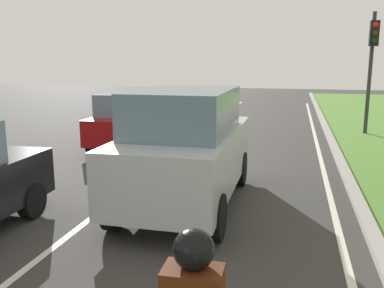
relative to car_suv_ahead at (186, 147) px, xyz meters
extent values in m
plane|color=#383533|center=(-0.79, 4.61, -1.17)|extent=(60.00, 60.00, 0.00)
cube|color=silver|center=(-1.49, 4.61, -1.16)|extent=(0.12, 32.00, 0.01)
cube|color=silver|center=(2.81, 4.61, -1.16)|extent=(0.12, 32.00, 0.01)
cube|color=#9E9B93|center=(3.31, 4.61, -1.11)|extent=(0.24, 48.00, 0.12)
cube|color=#B7BABF|center=(0.00, 0.04, -0.24)|extent=(1.92, 4.51, 1.10)
cube|color=slate|center=(0.00, -0.11, 0.71)|extent=(1.71, 2.71, 0.80)
cylinder|color=black|center=(-0.88, 1.57, -0.79)|extent=(0.22, 0.76, 0.76)
cylinder|color=black|center=(0.87, 1.57, -0.79)|extent=(0.22, 0.76, 0.76)
cylinder|color=black|center=(-0.87, -1.49, -0.79)|extent=(0.22, 0.76, 0.76)
cylinder|color=black|center=(0.88, -1.49, -0.79)|extent=(0.22, 0.76, 0.76)
cylinder|color=black|center=(-2.54, -1.35, -0.85)|extent=(0.24, 0.65, 0.64)
cube|color=maroon|center=(-3.12, 4.92, -0.47)|extent=(1.72, 3.73, 0.80)
cube|color=slate|center=(-3.12, 4.67, 0.27)|extent=(1.52, 1.93, 0.68)
cylinder|color=black|center=(-3.85, 6.19, -0.87)|extent=(0.23, 0.60, 0.60)
cylinder|color=black|center=(-2.34, 6.16, -0.87)|extent=(0.23, 0.60, 0.60)
cylinder|color=black|center=(-3.90, 3.68, -0.87)|extent=(0.23, 0.60, 0.60)
cylinder|color=black|center=(-2.39, 3.65, -0.87)|extent=(0.23, 0.60, 0.60)
sphere|color=black|center=(1.39, -5.14, 0.43)|extent=(0.28, 0.28, 0.28)
cylinder|color=#2D2D2D|center=(4.68, 9.20, 1.10)|extent=(0.14, 0.14, 4.53)
cube|color=black|center=(4.68, 9.00, 2.58)|extent=(0.32, 0.24, 0.90)
sphere|color=red|center=(4.68, 8.87, 2.86)|extent=(0.20, 0.20, 0.20)
sphere|color=#382B0C|center=(4.68, 8.87, 2.58)|extent=(0.20, 0.20, 0.20)
sphere|color=black|center=(4.68, 8.87, 2.30)|extent=(0.20, 0.20, 0.20)
camera|label=1|loc=(1.98, -7.60, 1.65)|focal=38.89mm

